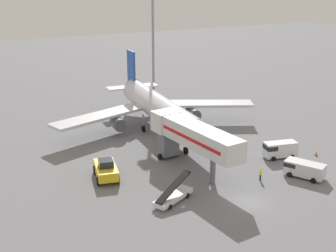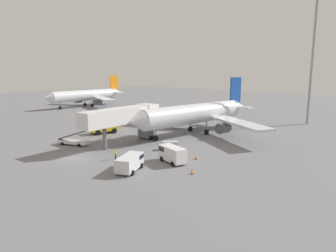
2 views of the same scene
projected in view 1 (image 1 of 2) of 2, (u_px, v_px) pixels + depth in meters
name	position (u px, v px, depth m)	size (l,w,h in m)	color
ground_plane	(249.00, 202.00, 52.69)	(300.00, 300.00, 0.00)	slate
airplane_at_gate	(157.00, 107.00, 75.04)	(35.57, 33.88, 11.45)	silver
jet_bridge	(190.00, 135.00, 59.73)	(4.86, 16.64, 6.69)	silver
pushback_tug	(106.00, 169.00, 58.30)	(3.71, 5.88, 2.66)	yellow
belt_loader_truck	(173.00, 196.00, 52.49)	(5.87, 3.96, 2.88)	white
service_van_mid_left	(304.00, 169.00, 58.74)	(4.15, 5.38, 2.03)	silver
service_van_outer_left	(279.00, 149.00, 64.79)	(4.94, 2.89, 2.33)	white
baggage_cart_mid_center	(229.00, 147.00, 66.98)	(2.53, 2.69, 1.39)	#38383D
ground_crew_worker_foreground	(261.00, 174.00, 57.87)	(0.37, 0.37, 1.61)	#1E2333
safety_cone_alpha	(316.00, 154.00, 65.83)	(0.44, 0.44, 0.67)	black
safety_cone_bravo	(271.00, 146.00, 68.83)	(0.41, 0.41, 0.63)	black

